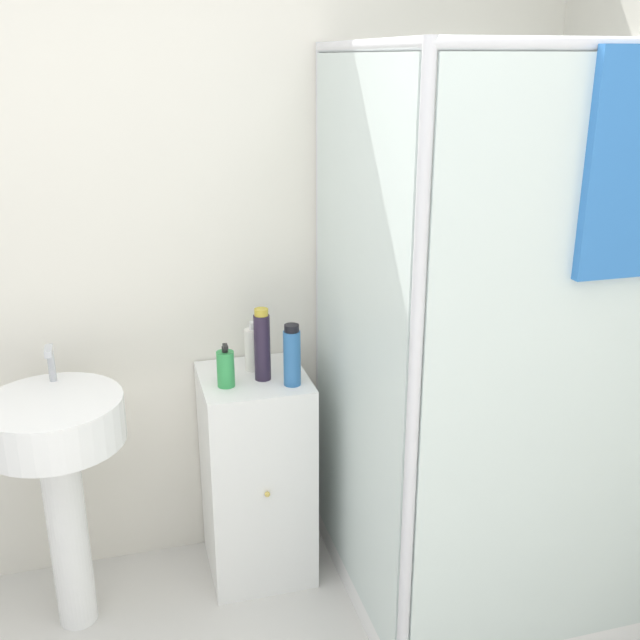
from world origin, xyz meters
The scene contains 8 objects.
wall_back centered at (0.00, 1.70, 1.25)m, with size 6.40×0.06×2.50m, color silver.
shower_enclosure centered at (1.13, 1.10, 0.50)m, with size 0.97×1.00×1.94m.
vanity_cabinet centered at (0.42, 1.47, 0.40)m, with size 0.38×0.41×0.81m.
sink centered at (-0.26, 1.35, 0.66)m, with size 0.45×0.45×0.99m.
soap_dispenser centered at (0.31, 1.41, 0.88)m, with size 0.06×0.06×0.16m.
shampoo_bottle_tall_black centered at (0.45, 1.44, 0.94)m, with size 0.06×0.06×0.26m.
shampoo_bottle_blue centered at (0.54, 1.36, 0.92)m, with size 0.06×0.06×0.22m.
lotion_bottle_white centered at (0.43, 1.53, 0.89)m, with size 0.06×0.06×0.19m.
Camera 1 is at (-0.01, -0.97, 1.90)m, focal length 42.00 mm.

